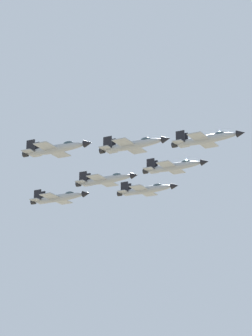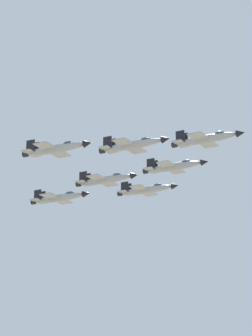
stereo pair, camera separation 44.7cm
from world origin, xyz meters
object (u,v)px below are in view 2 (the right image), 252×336
at_px(jet_slot_rear, 105,180).
at_px(jet_left_wingman, 174,166).
at_px(jet_lead, 206,139).
at_px(jet_left_outer, 146,190).
at_px(jet_right_wingman, 133,145).
at_px(jet_right_outer, 55,149).
at_px(jet_trailing, 59,198).

bearing_deg(jet_slot_rear, jet_left_wingman, 40.61).
relative_size(jet_lead, jet_slot_rear, 1.06).
distance_m(jet_left_outer, jet_slot_rear, 23.87).
bearing_deg(jet_left_wingman, jet_right_wingman, -90.17).
distance_m(jet_lead, jet_left_outer, 36.56).
bearing_deg(jet_right_outer, jet_trailing, 119.46).
xyz_separation_m(jet_left_wingman, jet_left_outer, (-0.44, 18.22, -1.32)).
distance_m(jet_lead, jet_slot_rear, 28.48).
xyz_separation_m(jet_right_outer, jet_trailing, (8.37, 26.08, -3.93)).
bearing_deg(jet_right_outer, jet_right_wingman, 39.36).
bearing_deg(jet_left_outer, jet_lead, -41.15).
distance_m(jet_lead, jet_left_wingman, 18.29).
distance_m(jet_lead, jet_trailing, 42.68).
height_order(jet_lead, jet_left_outer, jet_lead).
bearing_deg(jet_trailing, jet_right_outer, -58.59).
bearing_deg(jet_lead, jet_trailing, -179.24).
distance_m(jet_right_wingman, jet_left_outer, 38.04).
height_order(jet_left_wingman, jet_trailing, jet_left_wingman).
xyz_separation_m(jet_lead, jet_left_outer, (-0.87, 36.44, -2.79)).
relative_size(jet_left_wingman, jet_right_wingman, 0.99).
relative_size(jet_right_wingman, jet_left_outer, 1.01).
relative_size(jet_lead, jet_left_outer, 1.02).
bearing_deg(jet_right_wingman, jet_slot_rear, 140.46).
relative_size(jet_lead, jet_right_outer, 1.05).
xyz_separation_m(jet_right_outer, jet_slot_rear, (17.62, 15.72, -0.96)).
bearing_deg(jet_slot_rear, jet_left_outer, 90.24).
relative_size(jet_lead, jet_left_wingman, 1.03).
relative_size(jet_right_outer, jet_trailing, 1.00).
xyz_separation_m(jet_left_outer, jet_slot_rear, (-17.62, -15.71, -3.50)).
bearing_deg(jet_left_outer, jet_trailing, -121.25).
bearing_deg(jet_left_wingman, jet_slot_rear, -139.81).
height_order(jet_lead, jet_right_wingman, jet_lead).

